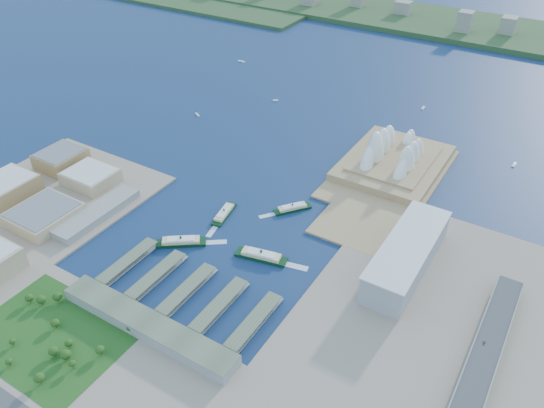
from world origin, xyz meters
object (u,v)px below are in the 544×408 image
Objects in this scene: opera_house at (396,148)px; ferry_c at (181,240)px; ferry_b at (292,207)px; toaster_building at (407,256)px; car_c at (484,343)px; ferry_d at (261,254)px; ferry_a at (224,212)px.

ferry_c is at bearing -116.87° from opera_house.
ferry_b is at bearing -113.28° from opera_house.
toaster_building is 124.62m from car_c.
toaster_building is 160.57m from ferry_d.
ferry_b is 283.57m from car_c.
toaster_building reaches higher than car_c.
ferry_d reaches higher than ferry_b.
car_c is (330.32, -50.67, 10.69)m from ferry_a.
ferry_b is at bearing 158.03° from car_c.
toaster_building is at bearing 25.94° from ferry_b.
ferry_d is 246.67m from car_c.
opera_house is at bearing 104.25° from ferry_b.
ferry_c is at bearing -158.44° from toaster_building.
toaster_building is 165.91m from ferry_b.
ferry_c is 13.96× the size of car_c.
car_c is (246.39, -6.31, 9.79)m from ferry_d.
opera_house is 219.62m from toaster_building.
ferry_c is (-9.91, -72.35, 0.70)m from ferry_a.
toaster_building is 2.59× the size of ferry_d.
toaster_building is 3.17× the size of ferry_b.
opera_house is 263.64m from ferry_a.
ferry_d is (16.38, -99.71, 1.04)m from ferry_b.
ferry_a is 0.87× the size of ferry_c.
opera_house reaches higher than ferry_d.
ferry_a is at bearing 50.15° from ferry_d.
toaster_building is at bearing 144.21° from car_c.
car_c is (340.24, 21.69, 9.99)m from ferry_c.
ferry_c reaches higher than ferry_b.
toaster_building is 257.66m from ferry_c.
ferry_d is (-145.39, -66.51, -14.84)m from toaster_building.
toaster_building is (90.00, -200.00, -11.50)m from opera_house.
toaster_building is 230.93m from ferry_a.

